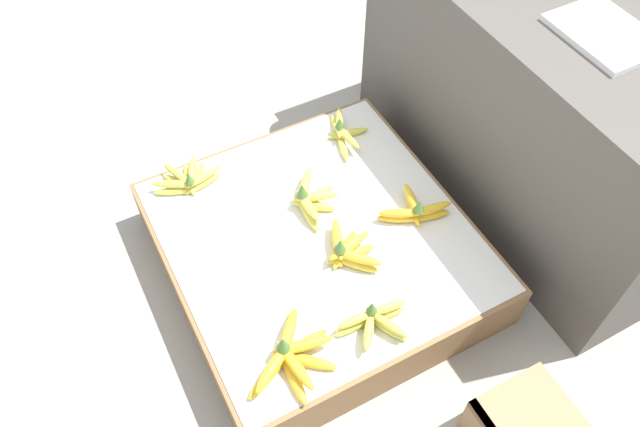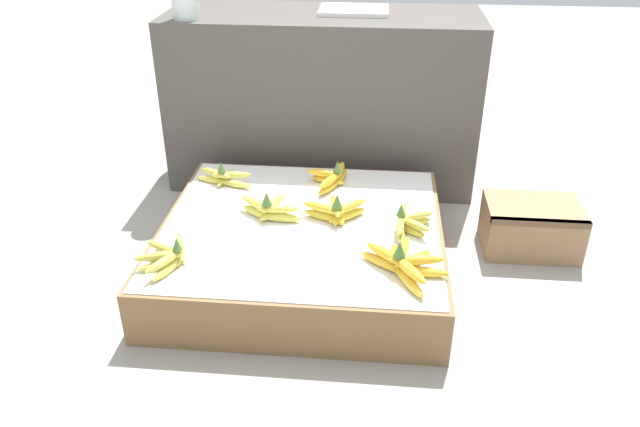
# 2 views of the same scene
# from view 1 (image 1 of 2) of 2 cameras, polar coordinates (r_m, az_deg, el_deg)

# --- Properties ---
(ground_plane) EXTENTS (10.00, 10.00, 0.00)m
(ground_plane) POSITION_cam_1_polar(r_m,az_deg,el_deg) (2.12, -0.19, -4.94)
(ground_plane) COLOR gray
(display_platform) EXTENTS (0.97, 0.93, 0.19)m
(display_platform) POSITION_cam_1_polar(r_m,az_deg,el_deg) (2.04, -0.20, -3.50)
(display_platform) COLOR olive
(display_platform) RESTS_ON ground_plane
(back_vendor_table) EXTENTS (1.32, 0.50, 0.74)m
(back_vendor_table) POSITION_cam_1_polar(r_m,az_deg,el_deg) (2.20, 18.81, 8.90)
(back_vendor_table) COLOR #4C4742
(back_vendor_table) RESTS_ON ground_plane
(banana_bunch_front_left) EXTENTS (0.16, 0.24, 0.09)m
(banana_bunch_front_left) POSITION_cam_1_polar(r_m,az_deg,el_deg) (2.12, -11.99, 3.01)
(banana_bunch_front_left) COLOR gold
(banana_bunch_front_left) RESTS_ON display_platform
(banana_bunch_front_right) EXTENTS (0.28, 0.28, 0.11)m
(banana_bunch_front_right) POSITION_cam_1_polar(r_m,az_deg,el_deg) (1.72, -2.70, -12.84)
(banana_bunch_front_right) COLOR gold
(banana_bunch_front_right) RESTS_ON display_platform
(banana_bunch_middle_midleft) EXTENTS (0.24, 0.16, 0.11)m
(banana_bunch_middle_midleft) POSITION_cam_1_polar(r_m,az_deg,el_deg) (2.01, -0.94, 1.36)
(banana_bunch_middle_midleft) COLOR #DBCC4C
(banana_bunch_middle_midleft) RESTS_ON display_platform
(banana_bunch_middle_midright) EXTENTS (0.23, 0.16, 0.11)m
(banana_bunch_middle_midright) POSITION_cam_1_polar(r_m,az_deg,el_deg) (1.89, 2.46, -3.37)
(banana_bunch_middle_midright) COLOR gold
(banana_bunch_middle_midright) RESTS_ON display_platform
(banana_bunch_middle_right) EXTENTS (0.14, 0.22, 0.10)m
(banana_bunch_middle_right) POSITION_cam_1_polar(r_m,az_deg,el_deg) (1.77, 5.02, -9.87)
(banana_bunch_middle_right) COLOR gold
(banana_bunch_middle_right) RESTS_ON display_platform
(banana_bunch_back_left) EXTENTS (0.23, 0.16, 0.10)m
(banana_bunch_back_left) POSITION_cam_1_polar(r_m,az_deg,el_deg) (2.22, 2.05, 7.42)
(banana_bunch_back_left) COLOR gold
(banana_bunch_back_left) RESTS_ON display_platform
(banana_bunch_back_midright) EXTENTS (0.16, 0.24, 0.10)m
(banana_bunch_back_midright) POSITION_cam_1_polar(r_m,az_deg,el_deg) (2.00, 8.63, 0.28)
(banana_bunch_back_midright) COLOR gold
(banana_bunch_back_midright) RESTS_ON display_platform
(foam_tray_white) EXTENTS (0.29, 0.22, 0.02)m
(foam_tray_white) POSITION_cam_1_polar(r_m,az_deg,el_deg) (1.93, 24.66, 14.74)
(foam_tray_white) COLOR white
(foam_tray_white) RESTS_ON back_vendor_table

